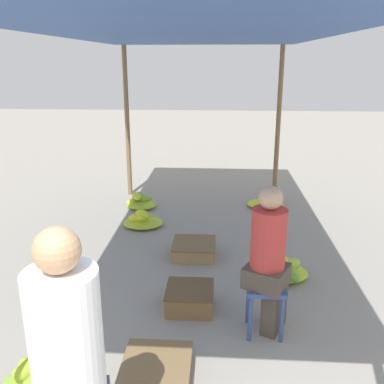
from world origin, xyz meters
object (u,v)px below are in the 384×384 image
banana_pile_left_2 (140,202)px  crate_far (190,298)px  banana_pile_right_0 (283,270)px  crate_near (194,249)px  banana_pile_left_1 (143,220)px  stool (265,295)px  crate_mid (157,370)px  vendor_foreground (70,378)px  banana_pile_right_1 (267,203)px  banana_pile_left_0 (35,378)px  vendor_seated (269,258)px

banana_pile_left_2 → crate_far: 3.13m
banana_pile_left_2 → crate_far: size_ratio=1.14×
banana_pile_right_0 → crate_near: bearing=154.3°
banana_pile_left_1 → banana_pile_left_2: size_ratio=1.10×
crate_near → crate_far: crate_far is taller
stool → crate_mid: stool is taller
crate_mid → crate_far: size_ratio=1.12×
vendor_foreground → banana_pile_right_0: size_ratio=2.72×
vendor_foreground → banana_pile_right_1: (1.53, 5.14, -0.79)m
crate_near → banana_pile_left_1: bearing=130.5°
banana_pile_left_1 → crate_far: (0.84, -2.15, 0.02)m
stool → banana_pile_right_0: 1.13m
vendor_foreground → crate_far: size_ratio=3.56×
vendor_foreground → banana_pile_left_0: bearing=126.3°
crate_mid → vendor_foreground: bearing=-105.0°
vendor_foreground → banana_pile_right_0: bearing=61.6°
banana_pile_left_1 → banana_pile_right_1: 2.16m
banana_pile_left_1 → banana_pile_right_1: bearing=26.9°
banana_pile_left_1 → crate_near: size_ratio=1.10×
banana_pile_left_2 → crate_far: bearing=-70.8°
vendor_foreground → crate_far: bearing=77.4°
vendor_seated → banana_pile_right_0: bearing=73.7°
banana_pile_left_0 → crate_mid: (0.88, 0.16, -0.02)m
banana_pile_left_1 → crate_far: banana_pile_left_1 is taller
crate_mid → banana_pile_left_1: bearing=101.8°
banana_pile_left_0 → crate_near: 2.59m
crate_mid → stool: bearing=37.3°
banana_pile_right_1 → crate_mid: (-1.26, -4.14, 0.02)m
vendor_foreground → banana_pile_left_2: (-0.58, 4.98, -0.77)m
vendor_foreground → banana_pile_right_0: (1.46, 2.71, -0.78)m
crate_far → banana_pile_right_0: bearing=34.3°
banana_pile_left_1 → crate_mid: size_ratio=1.12×
crate_far → vendor_seated: bearing=-25.7°
banana_pile_left_2 → crate_far: (1.03, -2.96, 0.01)m
crate_near → crate_far: 1.19m
banana_pile_right_1 → crate_near: 2.23m
stool → banana_pile_left_0: stool is taller
banana_pile_left_0 → banana_pile_right_0: (2.08, 1.87, -0.02)m
stool → crate_far: 0.82m
stool → banana_pile_left_1: 2.95m
banana_pile_left_1 → banana_pile_left_0: bearing=-93.9°
banana_pile_left_2 → crate_near: size_ratio=0.99×
banana_pile_right_0 → stool: bearing=-107.2°
banana_pile_left_0 → crate_far: (1.07, 1.18, 0.00)m
stool → crate_near: stool is taller
banana_pile_left_2 → banana_pile_left_0: bearing=-90.5°
banana_pile_left_1 → crate_mid: bearing=-78.2°
stool → crate_far: bearing=153.0°
vendor_foreground → crate_far: 2.20m
vendor_foreground → banana_pile_left_2: vendor_foreground is taller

